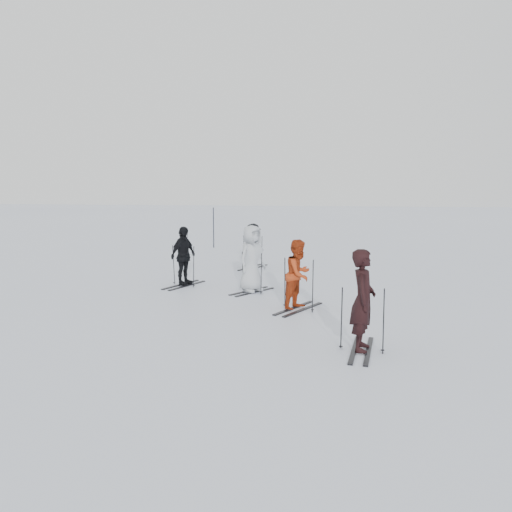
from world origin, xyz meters
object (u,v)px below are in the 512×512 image
Objects in this scene: skier_near_dark at (363,302)px; skier_grey at (252,259)px; skier_red at (299,275)px; skier_uphill_left at (183,257)px; skier_uphill_far at (253,246)px; piste_marker at (214,228)px.

skier_near_dark is 5.73m from skier_grey.
skier_red is 4.53m from skier_uphill_left.
skier_uphill_left is 4.00m from skier_uphill_far.
skier_uphill_far is (-2.14, 6.14, -0.05)m from skier_red.
skier_uphill_left is at bearing 109.30° from skier_grey.
skier_red is at bearing -67.06° from piste_marker.
skier_grey is 1.06× the size of skier_uphill_left.
skier_red is 0.90× the size of skier_grey.
skier_uphill_left is 9.55m from piste_marker.
skier_uphill_far is (-0.64, 4.25, -0.15)m from skier_grey.
skier_uphill_left is at bearing 50.75° from skier_near_dark.
skier_near_dark is 3.36m from skier_red.
piste_marker reaches higher than skier_uphill_left.
skier_uphill_far is at bearing 42.69° from skier_grey.
skier_red is at bearing -107.31° from skier_grey.
skier_grey is at bearing 38.18° from skier_near_dark.
skier_red is at bearing -100.63° from skier_uphill_left.
skier_grey is 2.36m from skier_uphill_left.
skier_grey reaches higher than skier_near_dark.
skier_near_dark is 1.17× the size of skier_uphill_far.
skier_uphill_far is (1.64, 3.64, -0.09)m from skier_uphill_left.
skier_grey reaches higher than skier_red.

